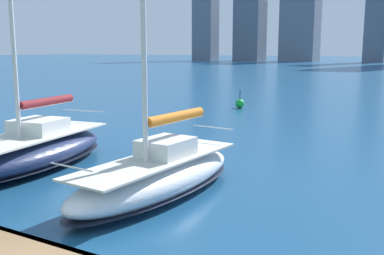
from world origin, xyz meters
name	(u,v)px	position (x,y,z in m)	size (l,w,h in m)	color
sailboat_orange	(158,173)	(1.34, -6.40, 0.72)	(2.70, 7.57, 11.96)	white
sailboat_maroon	(32,149)	(7.47, -6.81, 0.71)	(4.10, 8.21, 10.18)	navy
channel_buoy	(240,104)	(7.76, -27.09, 0.36)	(0.70, 0.70, 1.40)	green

